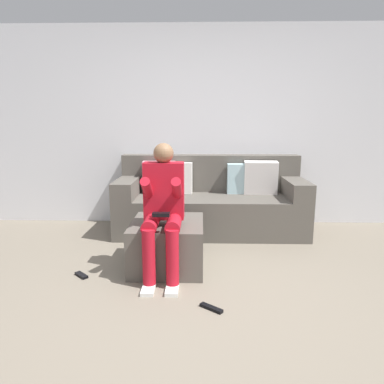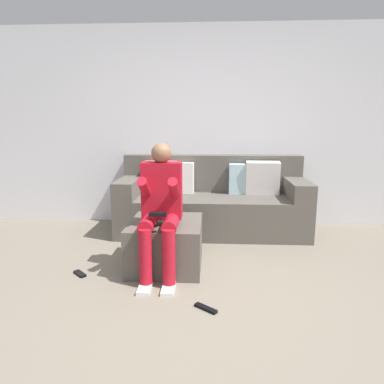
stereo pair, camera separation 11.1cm
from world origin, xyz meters
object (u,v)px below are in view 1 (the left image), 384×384
object	(u,v)px
ottoman	(168,244)
remote_near_ottoman	(211,308)
remote_by_storage_bin	(81,275)
couch_sectional	(211,202)
person_seated	(163,206)

from	to	relation	value
ottoman	remote_near_ottoman	size ratio (longest dim) A/B	3.84
remote_near_ottoman	remote_by_storage_bin	distance (m)	1.23
couch_sectional	person_seated	xyz separation A→B (m)	(-0.44, -1.32, 0.27)
couch_sectional	ottoman	xyz separation A→B (m)	(-0.42, -1.13, -0.14)
remote_near_ottoman	remote_by_storage_bin	size ratio (longest dim) A/B	1.20
remote_by_storage_bin	person_seated	bearing A→B (deg)	47.59
person_seated	couch_sectional	bearing A→B (deg)	71.70
couch_sectional	remote_by_storage_bin	world-z (taller)	couch_sectional
ottoman	remote_by_storage_bin	size ratio (longest dim) A/B	4.61
ottoman	person_seated	distance (m)	0.45
couch_sectional	remote_by_storage_bin	size ratio (longest dim) A/B	14.56
couch_sectional	ottoman	world-z (taller)	couch_sectional
remote_near_ottoman	ottoman	bearing A→B (deg)	154.10
couch_sectional	remote_by_storage_bin	distance (m)	1.83
person_seated	remote_near_ottoman	distance (m)	0.93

